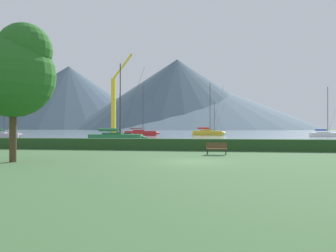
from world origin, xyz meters
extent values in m
plane|color=#385B33|center=(0.00, 0.00, 0.00)|extent=(1000.00, 1000.00, 0.00)
cube|color=#8499A8|center=(0.00, 137.00, 0.00)|extent=(320.00, 246.00, 0.00)
cube|color=#284C23|center=(0.00, 11.00, 0.53)|extent=(80.00, 1.20, 1.06)
cube|color=#236B38|center=(-13.21, 26.52, 0.58)|extent=(7.56, 3.20, 1.16)
cone|color=#236B38|center=(-9.03, 26.91, 0.58)|extent=(1.35, 1.10, 0.98)
cube|color=#206032|center=(-13.63, 26.48, 1.00)|extent=(2.89, 2.01, 0.74)
cylinder|color=#333338|center=(-12.58, 26.58, 5.92)|extent=(0.15, 0.15, 10.56)
cylinder|color=#333338|center=(-14.23, 26.42, 1.79)|extent=(3.31, 0.44, 0.13)
cylinder|color=#2D7542|center=(-14.23, 26.42, 1.79)|extent=(2.85, 0.72, 0.46)
cylinder|color=#333338|center=(-10.86, 26.74, 5.65)|extent=(3.49, 0.36, 10.05)
cube|color=black|center=(-20.90, 52.06, 0.49)|extent=(6.43, 3.25, 0.97)
cone|color=black|center=(-17.45, 52.74, 0.49)|extent=(1.19, 1.01, 0.82)
cube|color=black|center=(-21.24, 51.99, 0.84)|extent=(2.52, 1.89, 0.61)
cylinder|color=#333338|center=(-20.38, 52.16, 5.08)|extent=(0.12, 0.12, 9.10)
cylinder|color=#333338|center=(-21.74, 51.89, 1.50)|extent=(2.73, 0.64, 0.11)
cylinder|color=orange|center=(-21.74, 51.89, 1.50)|extent=(2.38, 0.83, 0.39)
cylinder|color=#333338|center=(-18.96, 52.44, 4.85)|extent=(2.87, 0.59, 8.66)
cube|color=white|center=(24.38, 61.53, 0.51)|extent=(6.61, 2.75, 1.01)
cube|color=silver|center=(24.01, 61.50, 0.88)|extent=(2.52, 1.75, 0.64)
cylinder|color=#333338|center=(24.93, 61.58, 5.89)|extent=(0.13, 0.13, 10.67)
cylinder|color=#333338|center=(23.48, 61.45, 1.57)|extent=(2.90, 0.36, 0.11)
cylinder|color=#2847A3|center=(23.48, 61.45, 1.57)|extent=(2.49, 0.61, 0.41)
cylinder|color=#333338|center=(26.44, 61.71, 5.63)|extent=(3.06, 0.29, 10.15)
cube|color=red|center=(-19.34, 66.98, 0.63)|extent=(8.37, 4.62, 1.25)
cone|color=red|center=(-14.94, 68.11, 0.63)|extent=(1.58, 1.37, 1.06)
cube|color=#A52020|center=(-19.78, 66.87, 1.08)|extent=(3.33, 2.58, 0.79)
cylinder|color=#333338|center=(-18.68, 67.15, 6.92)|extent=(0.16, 0.16, 12.47)
cylinder|color=#333338|center=(-20.41, 66.71, 1.93)|extent=(3.50, 1.02, 0.14)
cylinder|color=gray|center=(-20.41, 66.71, 1.93)|extent=(3.07, 1.24, 0.50)
cylinder|color=#333338|center=(-16.86, 67.62, 6.61)|extent=(3.67, 0.97, 11.86)
cube|color=#19707A|center=(-1.36, 84.54, 0.50)|extent=(6.55, 2.85, 1.00)
cone|color=#19707A|center=(2.25, 84.93, 0.50)|extent=(1.17, 0.96, 0.85)
cube|color=#16646E|center=(-1.72, 84.50, 0.87)|extent=(2.51, 1.77, 0.63)
cylinder|color=#333338|center=(-0.82, 84.60, 4.97)|extent=(0.13, 0.13, 8.83)
cylinder|color=#333338|center=(-2.24, 84.44, 1.55)|extent=(2.85, 0.42, 0.11)
cylinder|color=tan|center=(-2.24, 84.44, 1.55)|extent=(2.46, 0.66, 0.40)
cylinder|color=#333338|center=(0.67, 84.76, 4.74)|extent=(3.00, 0.35, 8.40)
cube|color=gold|center=(-2.33, 73.00, 0.62)|extent=(7.96, 2.91, 1.24)
cone|color=gold|center=(2.17, 73.11, 0.62)|extent=(1.38, 1.09, 1.05)
cube|color=gold|center=(-2.78, 72.98, 1.07)|extent=(2.98, 1.97, 0.79)
cylinder|color=#333338|center=(-1.66, 73.01, 7.40)|extent=(0.16, 0.16, 13.45)
cylinder|color=#333338|center=(-3.43, 72.97, 1.92)|extent=(3.55, 0.23, 0.14)
cylinder|color=red|center=(-3.43, 72.97, 1.92)|extent=(3.03, 0.57, 0.50)
cylinder|color=#333338|center=(0.20, 73.06, 7.07)|extent=(3.75, 0.13, 12.79)
cube|color=#9E9EA3|center=(-38.93, 37.96, 0.54)|extent=(7.14, 4.14, 1.06)
cone|color=#9E9EA3|center=(-35.23, 39.06, 0.54)|extent=(1.37, 1.19, 0.90)
cylinder|color=#333338|center=(-38.38, 38.13, 4.51)|extent=(0.14, 0.14, 7.85)
cylinder|color=#333338|center=(-36.85, 38.58, 4.31)|extent=(3.09, 0.94, 7.47)
cube|color=brown|center=(1.36, 5.91, 0.45)|extent=(1.58, 0.49, 0.06)
cube|color=brown|center=(1.35, 5.73, 0.73)|extent=(1.57, 0.16, 0.45)
cylinder|color=#333338|center=(2.07, 6.06, 0.23)|extent=(0.08, 0.08, 0.45)
cylinder|color=#333338|center=(0.65, 6.09, 0.23)|extent=(0.08, 0.08, 0.45)
cylinder|color=#333338|center=(2.06, 5.73, 0.23)|extent=(0.08, 0.08, 0.45)
cylinder|color=#333338|center=(0.65, 5.76, 0.23)|extent=(0.08, 0.08, 0.45)
cylinder|color=#4C3823|center=(-10.87, -1.83, 1.75)|extent=(0.42, 0.42, 3.51)
sphere|color=#266322|center=(-10.87, -1.83, 5.30)|extent=(5.12, 5.12, 5.12)
sphere|color=#266322|center=(-10.11, -1.83, 6.83)|extent=(3.33, 3.33, 3.33)
cube|color=#333338|center=(-20.73, 48.91, 0.40)|extent=(2.00, 2.00, 0.80)
cube|color=gold|center=(-20.73, 48.91, 6.53)|extent=(0.80, 0.80, 11.46)
cube|color=gold|center=(-18.74, 48.91, 14.79)|extent=(4.26, 0.36, 5.29)
cone|color=#425666|center=(-184.99, 383.82, 38.58)|extent=(229.93, 229.93, 77.16)
cone|color=#425666|center=(-48.12, 359.85, 38.42)|extent=(227.90, 227.90, 76.83)
cone|color=#4C6070|center=(-21.11, 359.39, 25.61)|extent=(249.62, 249.62, 51.22)
camera|label=1|loc=(1.89, -21.65, 2.11)|focal=37.67mm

